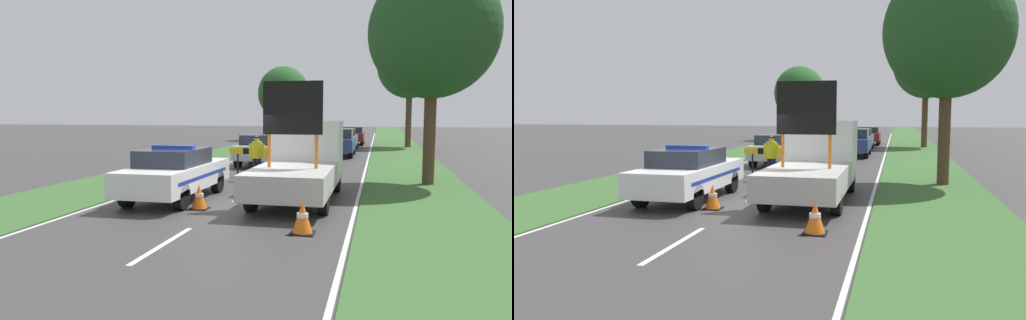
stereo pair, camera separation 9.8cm
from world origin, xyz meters
TOP-DOWN VIEW (x-y plane):
  - ground_plane at (0.00, 0.00)m, footprint 160.00×160.00m
  - lane_markings at (0.00, 16.84)m, footprint 7.02×70.86m
  - grass_verge_left at (-5.30, 20.00)m, footprint 3.49×120.00m
  - grass_verge_right at (5.30, 20.00)m, footprint 3.49×120.00m
  - police_car at (-1.78, 0.52)m, footprint 1.82×4.94m
  - work_truck at (1.78, 1.78)m, footprint 2.12×5.95m
  - road_barrier at (-0.08, 6.00)m, footprint 3.41×0.08m
  - police_officer at (-0.45, 5.15)m, footprint 0.61×0.39m
  - pedestrian_civilian at (0.45, 5.18)m, footprint 0.57×0.36m
  - traffic_cone_near_police at (1.97, 5.95)m, footprint 0.47×0.47m
  - traffic_cone_centre_front at (2.50, -2.77)m, footprint 0.51×0.51m
  - traffic_cone_near_truck at (-0.58, -0.73)m, footprint 0.48×0.48m
  - queued_car_sedan_silver at (-1.55, 10.45)m, footprint 1.85×4.09m
  - queued_car_hatch_blue at (1.74, 16.60)m, footprint 1.74×4.36m
  - queued_car_van_white at (1.63, 22.15)m, footprint 1.75×4.35m
  - queued_car_wagon_maroon at (1.88, 27.59)m, footprint 1.93×3.97m
  - roadside_tree_near_left at (5.75, 5.42)m, footprint 4.40×4.40m
  - roadside_tree_near_right at (-4.74, 32.91)m, footprint 4.74×4.74m
  - roadside_tree_mid_left at (6.08, 25.32)m, footprint 4.71×4.71m

SIDE VIEW (x-z plane):
  - ground_plane at x=0.00m, z-range 0.00..0.00m
  - lane_markings at x=0.00m, z-range 0.00..0.01m
  - grass_verge_left at x=-5.30m, z-range 0.00..0.03m
  - grass_verge_right at x=5.30m, z-range 0.00..0.03m
  - traffic_cone_near_police at x=1.97m, z-range 0.00..0.65m
  - traffic_cone_near_truck at x=-0.58m, z-range 0.00..0.66m
  - traffic_cone_centre_front at x=2.50m, z-range 0.00..0.70m
  - queued_car_wagon_maroon at x=1.88m, z-range 0.04..1.46m
  - queued_car_van_white at x=1.63m, z-range 0.03..1.49m
  - police_car at x=-1.78m, z-range -0.01..1.60m
  - queued_car_sedan_silver at x=-1.55m, z-range 0.04..1.54m
  - queued_car_hatch_blue at x=1.74m, z-range 0.02..1.64m
  - pedestrian_civilian at x=0.45m, z-range 0.14..1.73m
  - road_barrier at x=-0.08m, z-range 0.39..1.54m
  - police_officer at x=-0.45m, z-range 0.16..1.85m
  - work_truck at x=1.78m, z-range -0.60..2.80m
  - roadside_tree_near_right at x=-4.74m, z-range 0.93..7.78m
  - roadside_tree_near_left at x=5.75m, z-range 1.50..9.17m
  - roadside_tree_mid_left at x=6.08m, z-range 1.77..10.31m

